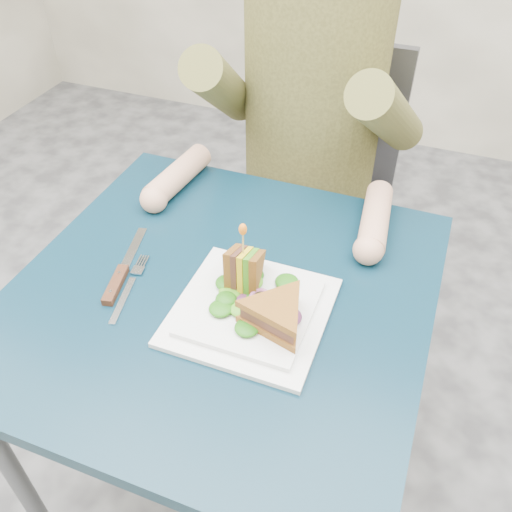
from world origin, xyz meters
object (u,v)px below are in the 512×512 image
at_px(sandwich_upright, 244,270).
at_px(knife, 119,278).
at_px(sandwich_flat, 277,314).
at_px(table, 222,319).
at_px(plate, 251,310).
at_px(chair, 315,185).
at_px(diner, 313,76).
at_px(fork, 128,289).

distance_m(sandwich_upright, knife, 0.24).
xyz_separation_m(sandwich_flat, sandwich_upright, (-0.09, 0.07, 0.01)).
bearing_deg(knife, table, 13.19).
height_order(table, plate, plate).
bearing_deg(plate, chair, 96.02).
distance_m(diner, sandwich_upright, 0.56).
bearing_deg(fork, knife, 148.91).
bearing_deg(table, knife, -166.81).
bearing_deg(fork, chair, 77.79).
height_order(sandwich_flat, sandwich_upright, sandwich_upright).
bearing_deg(sandwich_flat, plate, 155.56).
distance_m(sandwich_upright, fork, 0.22).
bearing_deg(knife, chair, 75.22).
xyz_separation_m(diner, knife, (-0.19, -0.59, -0.18)).
xyz_separation_m(chair, sandwich_upright, (0.04, -0.65, 0.24)).
bearing_deg(table, sandwich_flat, -25.05).
xyz_separation_m(plate, sandwich_upright, (-0.03, 0.04, 0.05)).
bearing_deg(sandwich_flat, diner, 101.89).
relative_size(sandwich_upright, knife, 0.60).
height_order(diner, plate, diner).
relative_size(sandwich_flat, fork, 0.94).
height_order(diner, fork, diner).
height_order(fork, knife, knife).
xyz_separation_m(sandwich_upright, fork, (-0.20, -0.07, -0.05)).
bearing_deg(sandwich_upright, plate, -55.20).
bearing_deg(chair, diner, -90.00).
relative_size(diner, fork, 4.17).
height_order(table, diner, diner).
height_order(chair, fork, chair).
bearing_deg(chair, knife, -104.78).
relative_size(chair, sandwich_upright, 7.06).
xyz_separation_m(plate, knife, (-0.26, -0.01, -0.00)).
xyz_separation_m(fork, knife, (-0.03, 0.02, 0.00)).
bearing_deg(knife, plate, 1.90).
bearing_deg(chair, fork, -102.21).
relative_size(sandwich_upright, fork, 0.74).
distance_m(chair, fork, 0.77).
xyz_separation_m(diner, plate, (0.07, -0.59, -0.18)).
height_order(plate, fork, plate).
distance_m(plate, sandwich_flat, 0.07).
relative_size(chair, fork, 5.21).
xyz_separation_m(sandwich_flat, fork, (-0.29, -0.00, -0.04)).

